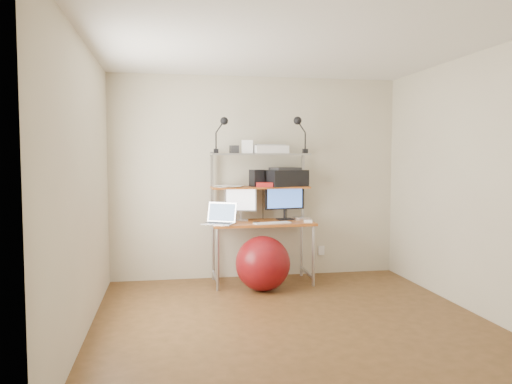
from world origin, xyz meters
The scene contains 20 objects.
room centered at (0.00, 0.00, 1.25)m, with size 3.60×3.60×3.60m.
computer_desk centered at (0.00, 1.50, 0.96)m, with size 1.20×0.60×1.57m.
wall_outlet centered at (0.85, 1.79, 0.30)m, with size 0.08×0.01×0.12m, color white.
monitor_silver centered at (-0.24, 1.59, 0.97)m, with size 0.38×0.16×0.43m.
monitor_black centered at (0.31, 1.58, 0.99)m, with size 0.51×0.17×0.51m.
laptop centered at (-0.51, 1.34, 0.79)m, with size 0.44×0.41×0.31m.
keyboard centered at (0.08, 1.25, 0.75)m, with size 0.43×0.12×0.01m, color white.
mouse centered at (0.52, 1.28, 0.75)m, with size 0.10×0.06×0.03m, color white.
mac_mini centered at (0.51, 1.54, 0.76)m, with size 0.19×0.19×0.04m, color silver.
phone centered at (-0.07, 1.33, 0.74)m, with size 0.07×0.12×0.01m, color black.
printer centered at (0.32, 1.59, 1.26)m, with size 0.56×0.46×0.23m.
nas_cube centered at (-0.04, 1.58, 1.25)m, with size 0.14×0.14×0.20m, color black.
red_box centered at (0.03, 1.46, 1.18)m, with size 0.20×0.13×0.06m, color #AD1D1B.
scanner centered at (0.11, 1.57, 1.60)m, with size 0.44×0.32×0.11m.
box_white centered at (-0.16, 1.53, 1.63)m, with size 0.13×0.11×0.16m, color white.
box_grey centered at (-0.31, 1.58, 1.60)m, with size 0.09×0.09×0.09m, color #2D2D2F.
clip_lamp_left centered at (-0.46, 1.47, 1.86)m, with size 0.17×0.09×0.42m.
clip_lamp_right centered at (0.46, 1.48, 1.87)m, with size 0.18×0.10×0.44m.
exercise_ball centered at (-0.06, 1.10, 0.31)m, with size 0.62×0.62×0.62m, color maroon.
paper_stack centered at (-0.38, 1.58, 1.16)m, with size 0.39×0.38×0.02m.
Camera 1 is at (-1.12, -4.34, 1.51)m, focal length 35.00 mm.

